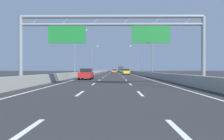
% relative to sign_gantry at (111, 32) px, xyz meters
% --- Properties ---
extents(ground_plane, '(260.00, 260.00, 0.00)m').
position_rel_sign_gantry_xyz_m(ground_plane, '(0.06, 80.26, -4.83)').
color(ground_plane, '#2D2D30').
extents(lane_dash_left_0, '(0.16, 3.00, 0.01)m').
position_rel_sign_gantry_xyz_m(lane_dash_left_0, '(-1.74, -16.24, -4.83)').
color(lane_dash_left_0, white).
rests_on(lane_dash_left_0, ground_plane).
extents(lane_dash_left_1, '(0.16, 3.00, 0.01)m').
position_rel_sign_gantry_xyz_m(lane_dash_left_1, '(-1.74, -7.24, -4.83)').
color(lane_dash_left_1, white).
rests_on(lane_dash_left_1, ground_plane).
extents(lane_dash_left_2, '(0.16, 3.00, 0.01)m').
position_rel_sign_gantry_xyz_m(lane_dash_left_2, '(-1.74, 1.76, -4.83)').
color(lane_dash_left_2, white).
rests_on(lane_dash_left_2, ground_plane).
extents(lane_dash_left_3, '(0.16, 3.00, 0.01)m').
position_rel_sign_gantry_xyz_m(lane_dash_left_3, '(-1.74, 10.76, -4.83)').
color(lane_dash_left_3, white).
rests_on(lane_dash_left_3, ground_plane).
extents(lane_dash_left_4, '(0.16, 3.00, 0.01)m').
position_rel_sign_gantry_xyz_m(lane_dash_left_4, '(-1.74, 19.76, -4.83)').
color(lane_dash_left_4, white).
rests_on(lane_dash_left_4, ground_plane).
extents(lane_dash_left_5, '(0.16, 3.00, 0.01)m').
position_rel_sign_gantry_xyz_m(lane_dash_left_5, '(-1.74, 28.76, -4.83)').
color(lane_dash_left_5, white).
rests_on(lane_dash_left_5, ground_plane).
extents(lane_dash_left_6, '(0.16, 3.00, 0.01)m').
position_rel_sign_gantry_xyz_m(lane_dash_left_6, '(-1.74, 37.76, -4.83)').
color(lane_dash_left_6, white).
rests_on(lane_dash_left_6, ground_plane).
extents(lane_dash_left_7, '(0.16, 3.00, 0.01)m').
position_rel_sign_gantry_xyz_m(lane_dash_left_7, '(-1.74, 46.76, -4.83)').
color(lane_dash_left_7, white).
rests_on(lane_dash_left_7, ground_plane).
extents(lane_dash_left_8, '(0.16, 3.00, 0.01)m').
position_rel_sign_gantry_xyz_m(lane_dash_left_8, '(-1.74, 55.76, -4.83)').
color(lane_dash_left_8, white).
rests_on(lane_dash_left_8, ground_plane).
extents(lane_dash_left_9, '(0.16, 3.00, 0.01)m').
position_rel_sign_gantry_xyz_m(lane_dash_left_9, '(-1.74, 64.76, -4.83)').
color(lane_dash_left_9, white).
rests_on(lane_dash_left_9, ground_plane).
extents(lane_dash_left_10, '(0.16, 3.00, 0.01)m').
position_rel_sign_gantry_xyz_m(lane_dash_left_10, '(-1.74, 73.76, -4.83)').
color(lane_dash_left_10, white).
rests_on(lane_dash_left_10, ground_plane).
extents(lane_dash_left_11, '(0.16, 3.00, 0.01)m').
position_rel_sign_gantry_xyz_m(lane_dash_left_11, '(-1.74, 82.76, -4.83)').
color(lane_dash_left_11, white).
rests_on(lane_dash_left_11, ground_plane).
extents(lane_dash_left_12, '(0.16, 3.00, 0.01)m').
position_rel_sign_gantry_xyz_m(lane_dash_left_12, '(-1.74, 91.76, -4.83)').
color(lane_dash_left_12, white).
rests_on(lane_dash_left_12, ground_plane).
extents(lane_dash_left_13, '(0.16, 3.00, 0.01)m').
position_rel_sign_gantry_xyz_m(lane_dash_left_13, '(-1.74, 100.76, -4.83)').
color(lane_dash_left_13, white).
rests_on(lane_dash_left_13, ground_plane).
extents(lane_dash_left_14, '(0.16, 3.00, 0.01)m').
position_rel_sign_gantry_xyz_m(lane_dash_left_14, '(-1.74, 109.76, -4.83)').
color(lane_dash_left_14, white).
rests_on(lane_dash_left_14, ground_plane).
extents(lane_dash_left_15, '(0.16, 3.00, 0.01)m').
position_rel_sign_gantry_xyz_m(lane_dash_left_15, '(-1.74, 118.76, -4.83)').
color(lane_dash_left_15, white).
rests_on(lane_dash_left_15, ground_plane).
extents(lane_dash_left_16, '(0.16, 3.00, 0.01)m').
position_rel_sign_gantry_xyz_m(lane_dash_left_16, '(-1.74, 127.76, -4.83)').
color(lane_dash_left_16, white).
rests_on(lane_dash_left_16, ground_plane).
extents(lane_dash_left_17, '(0.16, 3.00, 0.01)m').
position_rel_sign_gantry_xyz_m(lane_dash_left_17, '(-1.74, 136.76, -4.83)').
color(lane_dash_left_17, white).
rests_on(lane_dash_left_17, ground_plane).
extents(lane_dash_right_0, '(0.16, 3.00, 0.01)m').
position_rel_sign_gantry_xyz_m(lane_dash_right_0, '(1.86, -16.24, -4.83)').
color(lane_dash_right_0, white).
rests_on(lane_dash_right_0, ground_plane).
extents(lane_dash_right_1, '(0.16, 3.00, 0.01)m').
position_rel_sign_gantry_xyz_m(lane_dash_right_1, '(1.86, -7.24, -4.83)').
color(lane_dash_right_1, white).
rests_on(lane_dash_right_1, ground_plane).
extents(lane_dash_right_2, '(0.16, 3.00, 0.01)m').
position_rel_sign_gantry_xyz_m(lane_dash_right_2, '(1.86, 1.76, -4.83)').
color(lane_dash_right_2, white).
rests_on(lane_dash_right_2, ground_plane).
extents(lane_dash_right_3, '(0.16, 3.00, 0.01)m').
position_rel_sign_gantry_xyz_m(lane_dash_right_3, '(1.86, 10.76, -4.83)').
color(lane_dash_right_3, white).
rests_on(lane_dash_right_3, ground_plane).
extents(lane_dash_right_4, '(0.16, 3.00, 0.01)m').
position_rel_sign_gantry_xyz_m(lane_dash_right_4, '(1.86, 19.76, -4.83)').
color(lane_dash_right_4, white).
rests_on(lane_dash_right_4, ground_plane).
extents(lane_dash_right_5, '(0.16, 3.00, 0.01)m').
position_rel_sign_gantry_xyz_m(lane_dash_right_5, '(1.86, 28.76, -4.83)').
color(lane_dash_right_5, white).
rests_on(lane_dash_right_5, ground_plane).
extents(lane_dash_right_6, '(0.16, 3.00, 0.01)m').
position_rel_sign_gantry_xyz_m(lane_dash_right_6, '(1.86, 37.76, -4.83)').
color(lane_dash_right_6, white).
rests_on(lane_dash_right_6, ground_plane).
extents(lane_dash_right_7, '(0.16, 3.00, 0.01)m').
position_rel_sign_gantry_xyz_m(lane_dash_right_7, '(1.86, 46.76, -4.83)').
color(lane_dash_right_7, white).
rests_on(lane_dash_right_7, ground_plane).
extents(lane_dash_right_8, '(0.16, 3.00, 0.01)m').
position_rel_sign_gantry_xyz_m(lane_dash_right_8, '(1.86, 55.76, -4.83)').
color(lane_dash_right_8, white).
rests_on(lane_dash_right_8, ground_plane).
extents(lane_dash_right_9, '(0.16, 3.00, 0.01)m').
position_rel_sign_gantry_xyz_m(lane_dash_right_9, '(1.86, 64.76, -4.83)').
color(lane_dash_right_9, white).
rests_on(lane_dash_right_9, ground_plane).
extents(lane_dash_right_10, '(0.16, 3.00, 0.01)m').
position_rel_sign_gantry_xyz_m(lane_dash_right_10, '(1.86, 73.76, -4.83)').
color(lane_dash_right_10, white).
rests_on(lane_dash_right_10, ground_plane).
extents(lane_dash_right_11, '(0.16, 3.00, 0.01)m').
position_rel_sign_gantry_xyz_m(lane_dash_right_11, '(1.86, 82.76, -4.83)').
color(lane_dash_right_11, white).
rests_on(lane_dash_right_11, ground_plane).
extents(lane_dash_right_12, '(0.16, 3.00, 0.01)m').
position_rel_sign_gantry_xyz_m(lane_dash_right_12, '(1.86, 91.76, -4.83)').
color(lane_dash_right_12, white).
rests_on(lane_dash_right_12, ground_plane).
extents(lane_dash_right_13, '(0.16, 3.00, 0.01)m').
position_rel_sign_gantry_xyz_m(lane_dash_right_13, '(1.86, 100.76, -4.83)').
color(lane_dash_right_13, white).
rests_on(lane_dash_right_13, ground_plane).
extents(lane_dash_right_14, '(0.16, 3.00, 0.01)m').
position_rel_sign_gantry_xyz_m(lane_dash_right_14, '(1.86, 109.76, -4.83)').
color(lane_dash_right_14, white).
rests_on(lane_dash_right_14, ground_plane).
extents(lane_dash_right_15, '(0.16, 3.00, 0.01)m').
position_rel_sign_gantry_xyz_m(lane_dash_right_15, '(1.86, 118.76, -4.83)').
color(lane_dash_right_15, white).
rests_on(lane_dash_right_15, ground_plane).
extents(lane_dash_right_16, '(0.16, 3.00, 0.01)m').
position_rel_sign_gantry_xyz_m(lane_dash_right_16, '(1.86, 127.76, -4.83)').
color(lane_dash_right_16, white).
rests_on(lane_dash_right_16, ground_plane).
extents(lane_dash_right_17, '(0.16, 3.00, 0.01)m').
position_rel_sign_gantry_xyz_m(lane_dash_right_17, '(1.86, 136.76, -4.83)').
color(lane_dash_right_17, white).
rests_on(lane_dash_right_17, ground_plane).
extents(edge_line_left, '(0.16, 176.00, 0.01)m').
position_rel_sign_gantry_xyz_m(edge_line_left, '(-5.19, 68.26, -4.83)').
color(edge_line_left, white).
rests_on(edge_line_left, ground_plane).
extents(edge_line_right, '(0.16, 176.00, 0.01)m').
position_rel_sign_gantry_xyz_m(edge_line_right, '(5.31, 68.26, -4.83)').
color(edge_line_right, white).
rests_on(edge_line_right, ground_plane).
extents(barrier_left, '(0.45, 220.00, 0.95)m').
position_rel_sign_gantry_xyz_m(barrier_left, '(-6.84, 90.26, -4.36)').
color(barrier_left, '#9E9E99').
rests_on(barrier_left, ground_plane).
extents(barrier_right, '(0.45, 220.00, 0.95)m').
position_rel_sign_gantry_xyz_m(barrier_right, '(6.96, 90.26, -4.36)').
color(barrier_right, '#9E9E99').
rests_on(barrier_right, ground_plane).
extents(sign_gantry, '(16.82, 0.36, 6.36)m').
position_rel_sign_gantry_xyz_m(sign_gantry, '(0.00, 0.00, 0.00)').
color(sign_gantry, gray).
rests_on(sign_gantry, ground_plane).
extents(streetlamp_left_mid, '(2.58, 0.28, 9.50)m').
position_rel_sign_gantry_xyz_m(streetlamp_left_mid, '(-7.41, 25.81, 0.57)').
color(streetlamp_left_mid, slate).
rests_on(streetlamp_left_mid, ground_plane).
extents(streetlamp_right_mid, '(2.58, 0.28, 9.50)m').
position_rel_sign_gantry_xyz_m(streetlamp_right_mid, '(7.52, 25.81, 0.57)').
color(streetlamp_right_mid, slate).
rests_on(streetlamp_right_mid, ground_plane).
extents(streetlamp_left_far, '(2.58, 0.28, 9.50)m').
position_rel_sign_gantry_xyz_m(streetlamp_left_far, '(-7.41, 58.70, 0.57)').
color(streetlamp_left_far, slate).
rests_on(streetlamp_left_far, ground_plane).
extents(streetlamp_right_far, '(2.58, 0.28, 9.50)m').
position_rel_sign_gantry_xyz_m(streetlamp_right_far, '(7.52, 58.70, 0.57)').
color(streetlamp_right_far, slate).
rests_on(streetlamp_right_far, ground_plane).
extents(yellow_car, '(1.84, 4.30, 1.58)m').
position_rel_sign_gantry_xyz_m(yellow_car, '(3.60, 46.85, -4.04)').
color(yellow_car, yellow).
rests_on(yellow_car, ground_plane).
extents(green_car, '(1.81, 4.46, 1.44)m').
position_rel_sign_gantry_xyz_m(green_car, '(3.56, 84.70, -4.09)').
color(green_car, '#1E7A38').
rests_on(green_car, ground_plane).
extents(red_car, '(1.81, 4.12, 1.57)m').
position_rel_sign_gantry_xyz_m(red_car, '(-3.73, 12.40, -4.05)').
color(red_car, red).
rests_on(red_car, ground_plane).
extents(orange_car, '(1.72, 4.24, 1.45)m').
position_rel_sign_gantry_xyz_m(orange_car, '(0.10, 74.80, -4.08)').
color(orange_car, orange).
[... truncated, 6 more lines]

